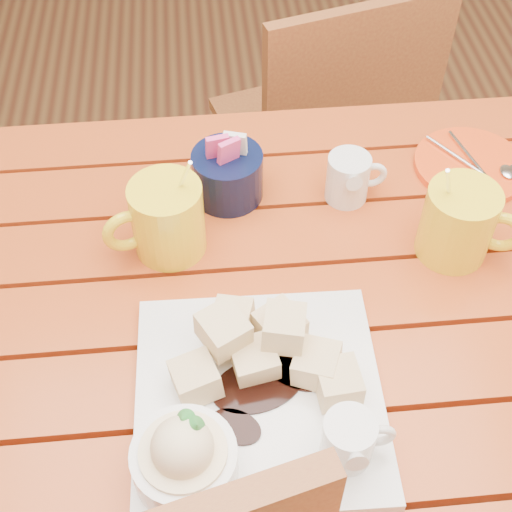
{
  "coord_description": "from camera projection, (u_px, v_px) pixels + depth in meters",
  "views": [
    {
      "loc": [
        -0.06,
        -0.56,
        1.49
      ],
      "look_at": [
        -0.01,
        0.02,
        0.82
      ],
      "focal_mm": 50.0,
      "sensor_mm": 36.0,
      "label": 1
    }
  ],
  "objects": [
    {
      "name": "sugar_caddy",
      "position": [
        228.0,
        174.0,
        1.03
      ],
      "size": [
        0.1,
        0.1,
        0.11
      ],
      "color": "black",
      "rests_on": "table"
    },
    {
      "name": "coffee_mug_right",
      "position": [
        460.0,
        222.0,
        0.95
      ],
      "size": [
        0.13,
        0.1,
        0.16
      ],
      "rotation": [
        0.0,
        0.0,
        -0.4
      ],
      "color": "yellow",
      "rests_on": "table"
    },
    {
      "name": "table",
      "position": [
        263.0,
        347.0,
        1.01
      ],
      "size": [
        1.2,
        0.79,
        0.75
      ],
      "color": "#AE4416",
      "rests_on": "ground"
    },
    {
      "name": "cream_pitcher",
      "position": [
        349.0,
        177.0,
        1.03
      ],
      "size": [
        0.09,
        0.07,
        0.08
      ],
      "rotation": [
        0.0,
        0.0,
        0.03
      ],
      "color": "white",
      "rests_on": "table"
    },
    {
      "name": "coffee_mug_left",
      "position": [
        165.0,
        218.0,
        0.95
      ],
      "size": [
        0.14,
        0.1,
        0.16
      ],
      "rotation": [
        0.0,
        0.0,
        0.32
      ],
      "color": "yellow",
      "rests_on": "table"
    },
    {
      "name": "chair_far",
      "position": [
        327.0,
        132.0,
        1.61
      ],
      "size": [
        0.48,
        0.48,
        0.82
      ],
      "rotation": [
        0.0,
        0.0,
        3.41
      ],
      "color": "brown",
      "rests_on": "ground"
    },
    {
      "name": "orange_saucer",
      "position": [
        471.0,
        165.0,
        1.1
      ],
      "size": [
        0.17,
        0.17,
        0.02
      ],
      "rotation": [
        0.0,
        0.0,
        0.39
      ],
      "color": "#F54815",
      "rests_on": "table"
    },
    {
      "name": "dessert_plate",
      "position": [
        245.0,
        405.0,
        0.8
      ],
      "size": [
        0.29,
        0.29,
        0.12
      ],
      "rotation": [
        0.0,
        0.0,
        -0.03
      ],
      "color": "white",
      "rests_on": "table"
    }
  ]
}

